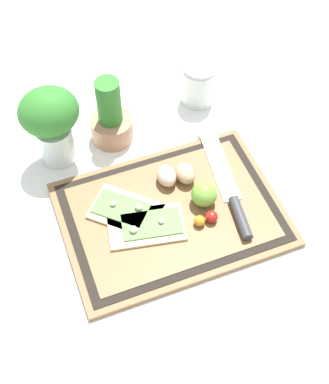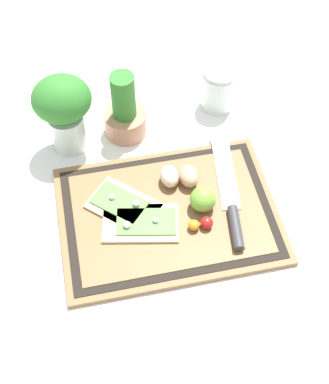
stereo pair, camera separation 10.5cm
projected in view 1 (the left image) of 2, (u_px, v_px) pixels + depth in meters
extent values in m
plane|color=white|center=(171.00, 216.00, 1.14)|extent=(6.00, 6.00, 0.00)
cube|color=brown|center=(171.00, 214.00, 1.13)|extent=(0.46, 0.33, 0.01)
cube|color=black|center=(172.00, 212.00, 1.13)|extent=(0.43, 0.31, 0.00)
cube|color=brown|center=(172.00, 212.00, 1.13)|extent=(0.40, 0.27, 0.00)
cube|color=beige|center=(146.00, 226.00, 1.10)|extent=(0.17, 0.12, 0.01)
cube|color=#568942|center=(152.00, 224.00, 1.10)|extent=(0.13, 0.09, 0.00)
sphere|color=silver|center=(133.00, 230.00, 1.08)|extent=(0.02, 0.02, 0.02)
sphere|color=silver|center=(161.00, 221.00, 1.09)|extent=(0.01, 0.01, 0.01)
cube|color=beige|center=(126.00, 211.00, 1.12)|extent=(0.17, 0.17, 0.01)
cube|color=#568942|center=(121.00, 208.00, 1.12)|extent=(0.13, 0.12, 0.00)
sphere|color=silver|center=(139.00, 207.00, 1.11)|extent=(0.02, 0.02, 0.02)
sphere|color=silver|center=(113.00, 204.00, 1.12)|extent=(0.01, 0.01, 0.01)
cube|color=silver|center=(218.00, 162.00, 1.20)|extent=(0.07, 0.22, 0.00)
cylinder|color=#38383D|center=(240.00, 218.00, 1.10)|extent=(0.04, 0.10, 0.02)
ellipsoid|color=tan|center=(185.00, 173.00, 1.16)|extent=(0.04, 0.05, 0.04)
ellipsoid|color=beige|center=(167.00, 176.00, 1.16)|extent=(0.04, 0.05, 0.04)
sphere|color=#70A838|center=(204.00, 194.00, 1.12)|extent=(0.06, 0.06, 0.06)
sphere|color=red|center=(212.00, 217.00, 1.10)|extent=(0.03, 0.03, 0.03)
sphere|color=orange|center=(200.00, 221.00, 1.10)|extent=(0.02, 0.02, 0.02)
cylinder|color=#AD7A5B|center=(112.00, 128.00, 1.25)|extent=(0.10, 0.10, 0.06)
cylinder|color=#2D7528|center=(109.00, 106.00, 1.19)|extent=(0.05, 0.05, 0.14)
cylinder|color=silver|center=(198.00, 85.00, 1.30)|extent=(0.08, 0.08, 0.10)
cylinder|color=#D16023|center=(198.00, 94.00, 1.33)|extent=(0.07, 0.07, 0.03)
cylinder|color=silver|center=(200.00, 68.00, 1.26)|extent=(0.08, 0.08, 0.01)
cylinder|color=silver|center=(56.00, 143.00, 1.20)|extent=(0.08, 0.08, 0.09)
ellipsoid|color=#2D7528|center=(48.00, 112.00, 1.12)|extent=(0.13, 0.11, 0.11)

